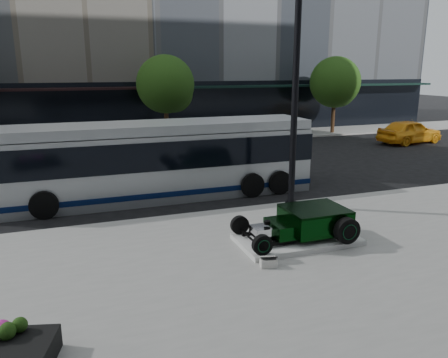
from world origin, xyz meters
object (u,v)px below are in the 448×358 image
object	(u,v)px
transit_bus	(159,160)
yellow_taxi	(410,131)
lamppost	(294,110)
hot_rod	(308,221)
white_sedan	(227,149)

from	to	relation	value
transit_bus	yellow_taxi	bearing A→B (deg)	20.17
lamppost	yellow_taxi	size ratio (longest dim) A/B	1.57
hot_rod	lamppost	distance (m)	4.28
hot_rod	transit_bus	world-z (taller)	transit_bus
lamppost	yellow_taxi	xyz separation A→B (m)	(14.37, 10.02, -2.74)
hot_rod	yellow_taxi	xyz separation A→B (m)	(15.45, 13.02, 0.11)
hot_rod	yellow_taxi	size ratio (longest dim) A/B	0.68
white_sedan	yellow_taxi	size ratio (longest dim) A/B	1.03
white_sedan	yellow_taxi	world-z (taller)	yellow_taxi
lamppost	transit_bus	world-z (taller)	lamppost
hot_rod	yellow_taxi	world-z (taller)	yellow_taxi
lamppost	white_sedan	world-z (taller)	lamppost
hot_rod	transit_bus	xyz separation A→B (m)	(-2.97, 6.25, 0.79)
lamppost	white_sedan	xyz separation A→B (m)	(0.70, 8.57, -2.84)
transit_bus	hot_rod	bearing A→B (deg)	-64.56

